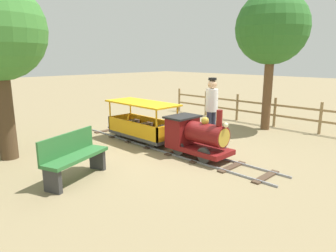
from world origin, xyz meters
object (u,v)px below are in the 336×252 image
at_px(park_bench, 74,157).
at_px(oak_tree_near, 272,29).
at_px(passenger_car, 142,125).
at_px(locomotive, 195,135).
at_px(conductor_person, 212,105).

distance_m(park_bench, oak_tree_near, 6.43).
height_order(passenger_car, park_bench, passenger_car).
xyz_separation_m(passenger_car, park_bench, (2.44, 1.06, -0.01)).
bearing_deg(locomotive, park_bench, -15.82).
relative_size(passenger_car, oak_tree_near, 0.51).
xyz_separation_m(locomotive, conductor_person, (-1.14, -0.45, 0.47)).
xyz_separation_m(locomotive, passenger_car, (0.00, -1.75, -0.06)).
height_order(locomotive, oak_tree_near, oak_tree_near).
relative_size(conductor_person, park_bench, 1.19).
height_order(locomotive, conductor_person, conductor_person).
distance_m(passenger_car, park_bench, 2.66).
bearing_deg(conductor_person, park_bench, -3.78).
bearing_deg(oak_tree_near, conductor_person, -6.12).
bearing_deg(oak_tree_near, passenger_car, -23.95).
distance_m(locomotive, passenger_car, 1.75).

